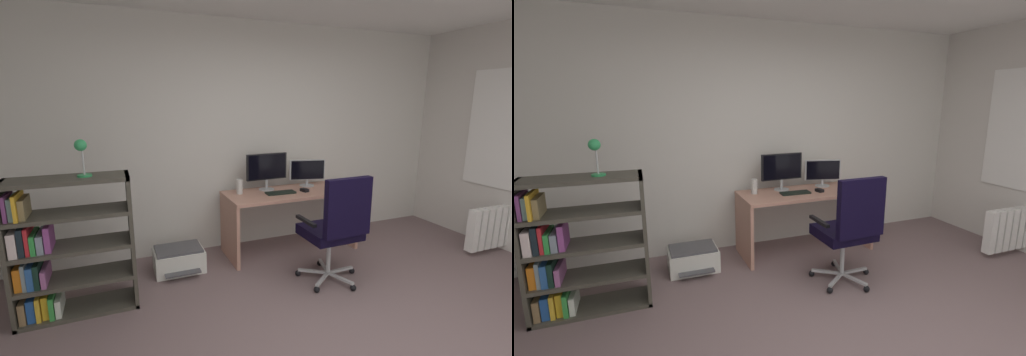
# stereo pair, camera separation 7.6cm
# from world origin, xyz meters

# --- Properties ---
(wall_back) EXTENTS (5.54, 0.10, 2.67)m
(wall_back) POSITION_xyz_m (0.00, 2.49, 1.34)
(wall_back) COLOR silver
(wall_back) RESTS_ON ground
(desk) EXTENTS (1.55, 0.63, 0.73)m
(desk) POSITION_xyz_m (0.36, 2.02, 0.54)
(desk) COLOR tan
(desk) RESTS_ON ground
(monitor_main) EXTENTS (0.51, 0.18, 0.44)m
(monitor_main) POSITION_xyz_m (0.12, 2.18, 0.99)
(monitor_main) COLOR #B2B5B7
(monitor_main) RESTS_ON desk
(monitor_secondary) EXTENTS (0.44, 0.18, 0.33)m
(monitor_secondary) POSITION_xyz_m (0.67, 2.18, 0.92)
(monitor_secondary) COLOR #B2B5B7
(monitor_secondary) RESTS_ON desk
(keyboard) EXTENTS (0.34, 0.14, 0.02)m
(keyboard) POSITION_xyz_m (0.21, 1.96, 0.74)
(keyboard) COLOR black
(keyboard) RESTS_ON desk
(computer_mouse) EXTENTS (0.08, 0.11, 0.03)m
(computer_mouse) POSITION_xyz_m (0.50, 1.94, 0.75)
(computer_mouse) COLOR black
(computer_mouse) RESTS_ON desk
(desktop_speaker) EXTENTS (0.07, 0.07, 0.17)m
(desktop_speaker) POSITION_xyz_m (-0.23, 2.13, 0.81)
(desktop_speaker) COLOR silver
(desktop_speaker) RESTS_ON desk
(office_chair) EXTENTS (0.63, 0.63, 1.10)m
(office_chair) POSITION_xyz_m (0.38, 1.11, 0.61)
(office_chair) COLOR #B7BABC
(office_chair) RESTS_ON ground
(bookshelf) EXTENTS (0.94, 0.36, 1.17)m
(bookshelf) POSITION_xyz_m (-2.00, 1.56, 0.55)
(bookshelf) COLOR #423F35
(bookshelf) RESTS_ON ground
(desk_lamp) EXTENTS (0.11, 0.11, 0.30)m
(desk_lamp) POSITION_xyz_m (-1.76, 1.56, 1.37)
(desk_lamp) COLOR #2E9E58
(desk_lamp) RESTS_ON bookshelf
(printer) EXTENTS (0.51, 0.45, 0.25)m
(printer) POSITION_xyz_m (-0.97, 1.97, 0.12)
(printer) COLOR silver
(printer) RESTS_ON ground
(radiator) EXTENTS (0.98, 0.10, 0.49)m
(radiator) POSITION_xyz_m (2.67, 1.06, 0.31)
(radiator) COLOR white
(radiator) RESTS_ON ground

